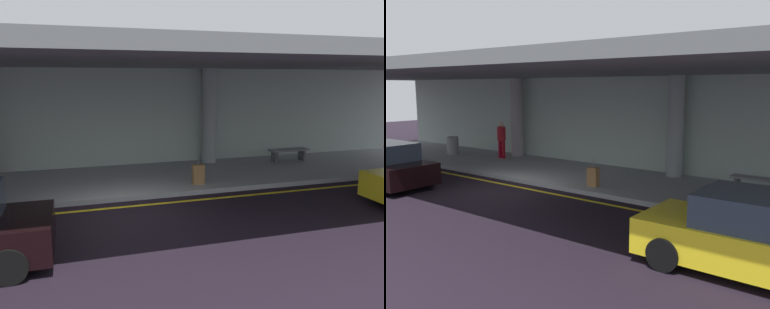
% 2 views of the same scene
% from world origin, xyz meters
% --- Properties ---
extents(ground_plane, '(60.00, 60.00, 0.00)m').
position_xyz_m(ground_plane, '(0.00, 0.00, 0.00)').
color(ground_plane, black).
extents(sidewalk, '(26.00, 4.20, 0.15)m').
position_xyz_m(sidewalk, '(0.00, 3.10, 0.07)').
color(sidewalk, '#969B9D').
rests_on(sidewalk, ground).
extents(lane_stripe_yellow, '(26.00, 0.14, 0.01)m').
position_xyz_m(lane_stripe_yellow, '(0.00, 0.52, 0.00)').
color(lane_stripe_yellow, yellow).
rests_on(lane_stripe_yellow, ground).
extents(support_column_left_mid, '(0.58, 0.58, 3.65)m').
position_xyz_m(support_column_left_mid, '(4.00, 4.74, 1.97)').
color(support_column_left_mid, '#919A9C').
rests_on(support_column_left_mid, sidewalk).
extents(ceiling_overhang, '(28.00, 13.20, 0.30)m').
position_xyz_m(ceiling_overhang, '(0.00, 2.60, 3.95)').
color(ceiling_overhang, slate).
rests_on(ceiling_overhang, support_column_far_left).
extents(terminal_back_wall, '(26.00, 0.30, 3.80)m').
position_xyz_m(terminal_back_wall, '(0.00, 5.35, 1.90)').
color(terminal_back_wall, '#A9BAAE').
rests_on(terminal_back_wall, ground).
extents(suitcase_upright_primary, '(0.36, 0.22, 0.90)m').
position_xyz_m(suitcase_upright_primary, '(2.54, 1.66, 0.46)').
color(suitcase_upright_primary, olive).
rests_on(suitcase_upright_primary, sidewalk).
extents(bench_metal, '(1.60, 0.50, 0.48)m').
position_xyz_m(bench_metal, '(7.11, 3.95, 0.50)').
color(bench_metal, slate).
rests_on(bench_metal, sidewalk).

